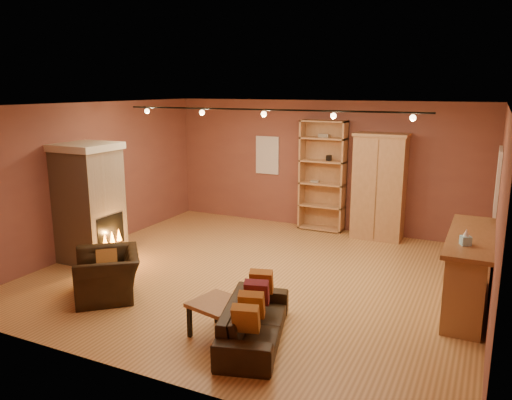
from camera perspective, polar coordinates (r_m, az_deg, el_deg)
The scene contains 16 objects.
floor at distance 8.45m, azimuth 0.25°, elevation -8.53°, with size 7.00×7.00×0.00m, color #AF773E.
ceiling at distance 7.88m, azimuth 0.27°, elevation 10.81°, with size 7.00×7.00×0.00m, color brown.
back_wall at distance 11.03m, azimuth 7.53°, elevation 3.95°, with size 7.00×0.02×2.80m, color brown.
left_wall at distance 10.03m, azimuth -18.14°, elevation 2.55°, with size 0.02×6.50×2.80m, color brown.
right_wall at distance 7.31m, azimuth 25.92°, elevation -1.74°, with size 0.02×6.50×2.80m, color brown.
fireplace at distance 9.36m, azimuth -18.48°, elevation -0.30°, with size 1.01×0.98×2.12m.
back_window at distance 11.45m, azimuth 1.31°, elevation 5.14°, with size 0.56×0.04×0.86m, color white.
bookcase at distance 10.91m, azimuth 7.72°, elevation 2.87°, with size 0.98×0.38×2.39m.
armoire at distance 10.48m, azimuth 13.90°, elevation 1.53°, with size 1.07×0.61×2.18m.
bar_counter at distance 7.70m, azimuth 23.07°, elevation -7.41°, with size 0.60×2.25×1.07m.
tissue_box at distance 6.99m, azimuth 22.86°, elevation -4.06°, with size 0.17×0.17×0.22m.
right_window at distance 8.63m, azimuth 25.92°, elevation 2.02°, with size 0.05×0.90×1.00m, color white.
loveseat at distance 6.28m, azimuth -0.19°, elevation -12.85°, with size 0.95×1.78×0.73m.
armchair at distance 7.80m, azimuth -16.62°, elevation -7.37°, with size 1.20×1.23×0.91m.
coffee_table at distance 6.40m, azimuth -4.43°, elevation -12.06°, with size 0.71×0.71×0.45m.
track_rail at distance 8.06m, azimuth 0.89°, elevation 10.07°, with size 5.20×0.09×0.13m.
Camera 1 is at (3.37, -7.12, 3.07)m, focal length 35.00 mm.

